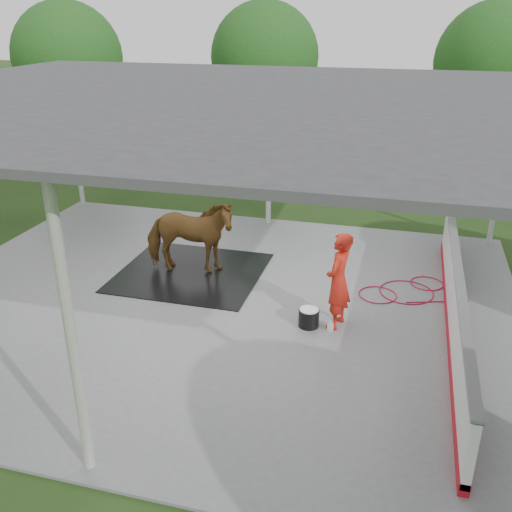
% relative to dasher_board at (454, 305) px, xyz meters
% --- Properties ---
extents(ground, '(100.00, 100.00, 0.00)m').
position_rel_dasher_board_xyz_m(ground, '(-4.60, 0.00, -0.59)').
color(ground, '#1E3814').
extents(concrete_slab, '(12.00, 10.00, 0.05)m').
position_rel_dasher_board_xyz_m(concrete_slab, '(-4.60, 0.00, -0.57)').
color(concrete_slab, slate).
rests_on(concrete_slab, ground).
extents(pavilion_structure, '(12.60, 10.60, 4.05)m').
position_rel_dasher_board_xyz_m(pavilion_structure, '(-4.60, -0.00, 3.37)').
color(pavilion_structure, beige).
rests_on(pavilion_structure, ground).
extents(dasher_board, '(0.16, 8.00, 1.15)m').
position_rel_dasher_board_xyz_m(dasher_board, '(0.00, 0.00, 0.00)').
color(dasher_board, '#A60D1B').
rests_on(dasher_board, concrete_slab).
extents(tree_belt, '(28.00, 28.00, 5.80)m').
position_rel_dasher_board_xyz_m(tree_belt, '(-4.30, 0.90, 3.20)').
color(tree_belt, '#382314').
rests_on(tree_belt, ground).
extents(rubber_mat, '(3.09, 2.89, 0.02)m').
position_rel_dasher_board_xyz_m(rubber_mat, '(-5.47, 1.10, -0.53)').
color(rubber_mat, black).
rests_on(rubber_mat, concrete_slab).
extents(horse, '(2.12, 1.22, 1.69)m').
position_rel_dasher_board_xyz_m(horse, '(-5.47, 1.10, 0.32)').
color(horse, brown).
rests_on(horse, rubber_mat).
extents(handler, '(0.57, 0.74, 1.82)m').
position_rel_dasher_board_xyz_m(handler, '(-2.05, -0.34, 0.37)').
color(handler, red).
rests_on(handler, concrete_slab).
extents(wash_bucket, '(0.38, 0.38, 0.35)m').
position_rel_dasher_board_xyz_m(wash_bucket, '(-2.53, -0.50, -0.36)').
color(wash_bucket, black).
rests_on(wash_bucket, concrete_slab).
extents(soap_bottle_a, '(0.16, 0.16, 0.33)m').
position_rel_dasher_board_xyz_m(soap_bottle_a, '(-2.47, -0.48, -0.38)').
color(soap_bottle_a, silver).
rests_on(soap_bottle_a, concrete_slab).
extents(soap_bottle_b, '(0.11, 0.11, 0.20)m').
position_rel_dasher_board_xyz_m(soap_bottle_b, '(-2.11, -0.56, -0.44)').
color(soap_bottle_b, '#338CD8').
rests_on(soap_bottle_b, concrete_slab).
extents(hose_coil, '(2.18, 1.55, 0.02)m').
position_rel_dasher_board_xyz_m(hose_coil, '(-0.87, 1.40, -0.53)').
color(hose_coil, '#B00C31').
rests_on(hose_coil, concrete_slab).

